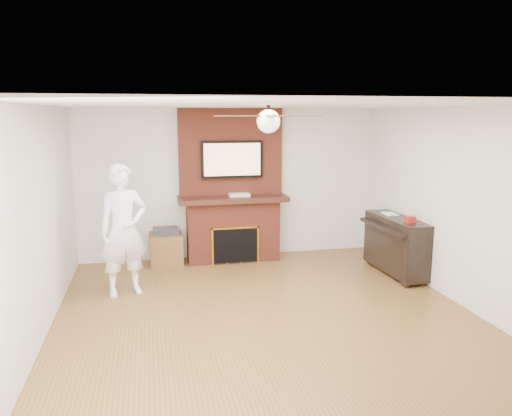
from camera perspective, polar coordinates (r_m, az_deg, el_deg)
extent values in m
cube|color=brown|center=(6.16, 1.33, -13.15)|extent=(5.36, 5.86, 0.18)
cube|color=white|center=(5.64, 1.45, 12.62)|extent=(5.36, 5.86, 0.18)
cube|color=beige|center=(8.50, -3.11, 2.89)|extent=(5.36, 0.18, 2.50)
cube|color=beige|center=(3.17, 13.73, -10.88)|extent=(5.36, 0.18, 2.50)
cube|color=beige|center=(5.74, -24.65, -1.86)|extent=(0.18, 5.86, 2.50)
cube|color=beige|center=(6.83, 23.01, 0.14)|extent=(0.18, 5.86, 2.50)
cube|color=maroon|center=(8.31, -2.69, -2.55)|extent=(1.50, 0.50, 1.00)
cube|color=black|center=(8.17, -2.68, 1.09)|extent=(1.78, 0.64, 0.08)
cube|color=maroon|center=(8.26, -2.94, 6.43)|extent=(1.70, 0.20, 1.42)
cube|color=black|center=(8.11, -2.37, -4.30)|extent=(0.70, 0.06, 0.55)
cube|color=#BF8C2D|center=(8.04, -2.38, -2.31)|extent=(0.78, 0.02, 0.03)
cube|color=#BF8C2D|center=(8.05, -5.00, -4.44)|extent=(0.03, 0.02, 0.61)
cube|color=#BF8C2D|center=(8.17, 0.23, -4.17)|extent=(0.03, 0.02, 0.61)
cube|color=black|center=(8.13, -2.76, 5.58)|extent=(1.00, 0.07, 0.60)
cube|color=#E2BA78|center=(8.09, -2.72, 5.56)|extent=(0.92, 0.01, 0.52)
cylinder|color=black|center=(5.64, 1.44, 10.99)|extent=(0.04, 0.04, 0.14)
sphere|color=white|center=(5.64, 1.43, 9.87)|extent=(0.26, 0.26, 0.26)
cube|color=black|center=(5.72, 4.70, 10.45)|extent=(0.55, 0.11, 0.01)
cube|color=black|center=(5.96, 0.68, 10.49)|extent=(0.11, 0.55, 0.01)
cube|color=black|center=(5.57, -1.92, 10.48)|extent=(0.55, 0.11, 0.01)
cube|color=black|center=(5.32, 2.29, 10.47)|extent=(0.11, 0.55, 0.01)
imported|color=white|center=(6.84, -14.90, -2.47)|extent=(0.75, 0.60, 1.77)
cube|color=brown|center=(8.25, -10.23, -4.61)|extent=(0.52, 0.52, 0.50)
cube|color=#2A2A2C|center=(8.17, -10.30, -2.59)|extent=(0.40, 0.32, 0.10)
cube|color=black|center=(7.85, 15.74, -4.01)|extent=(0.45, 1.35, 0.82)
cube|color=black|center=(7.31, 16.87, -5.99)|extent=(0.06, 0.10, 0.72)
cube|color=black|center=(8.33, 12.91, -3.77)|extent=(0.06, 0.10, 0.72)
cube|color=black|center=(7.69, 14.35, -2.12)|extent=(0.19, 1.24, 0.05)
cube|color=silver|center=(7.98, 15.03, -0.65)|extent=(0.19, 0.26, 0.01)
cube|color=maroon|center=(7.44, 17.20, -1.27)|extent=(0.12, 0.12, 0.09)
cube|color=silver|center=(8.16, -1.94, 1.53)|extent=(0.34, 0.20, 0.05)
cylinder|color=#BC7216|center=(8.19, -4.03, -5.94)|extent=(0.07, 0.07, 0.12)
cylinder|color=#317C3A|center=(8.31, -2.29, -5.78)|extent=(0.07, 0.07, 0.10)
cylinder|color=beige|center=(8.24, -1.77, -5.88)|extent=(0.09, 0.09, 0.10)
cylinder|color=#305D90|center=(8.31, -1.27, -5.86)|extent=(0.06, 0.06, 0.07)
cylinder|color=beige|center=(8.20, -3.35, -5.97)|extent=(0.09, 0.09, 0.10)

